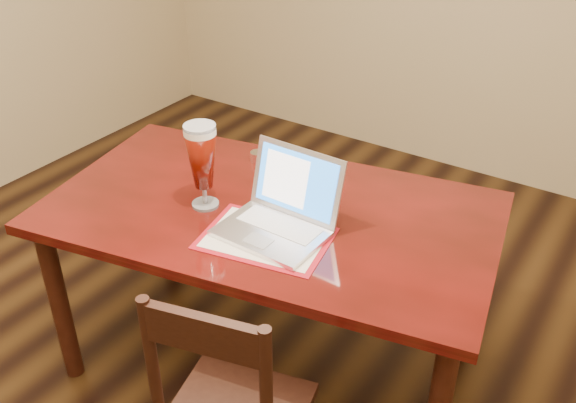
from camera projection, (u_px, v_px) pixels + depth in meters
The scene contains 1 object.
dining_table at pixel (268, 226), 2.40m from camera, with size 1.79×1.22×1.10m.
Camera 1 is at (1.18, -1.26, 2.03)m, focal length 40.00 mm.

